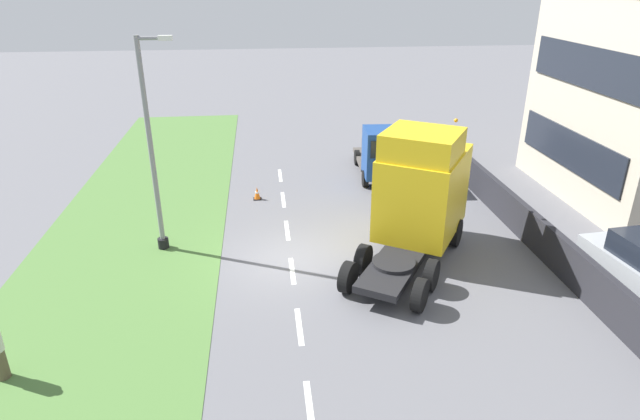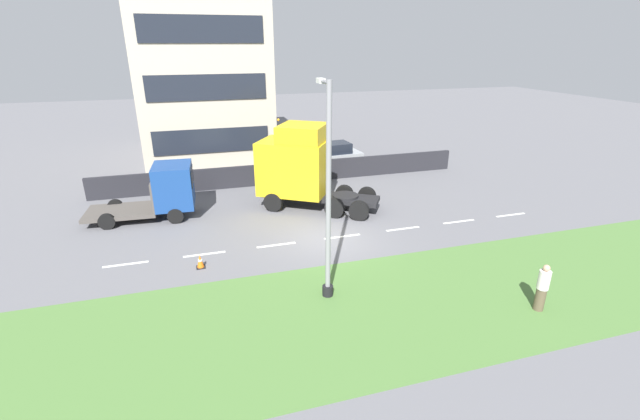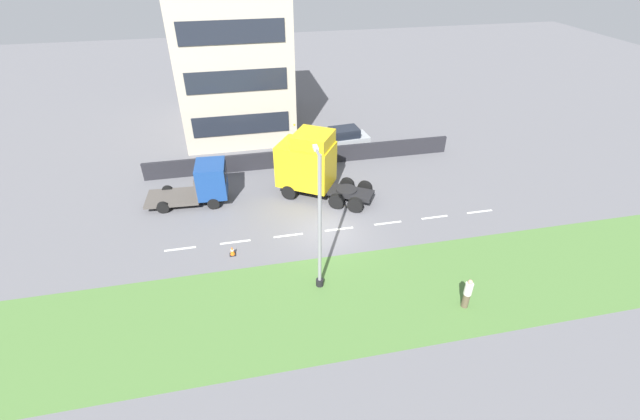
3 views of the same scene
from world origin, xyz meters
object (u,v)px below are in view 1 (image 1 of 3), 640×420
lorry_cab (420,193)px  flatbed_truck (387,154)px  lamp_post (154,160)px  traffic_cone_lead (257,193)px

lorry_cab → flatbed_truck: lorry_cab is taller
lorry_cab → lamp_post: 9.39m
lorry_cab → traffic_cone_lead: size_ratio=11.51×
flatbed_truck → lamp_post: lamp_post is taller
lamp_post → traffic_cone_lead: size_ratio=13.10×
lamp_post → traffic_cone_lead: 6.40m
flatbed_truck → lamp_post: (-9.68, -5.79, 1.97)m
lamp_post → traffic_cone_lead: (3.43, 4.38, -3.16)m
lamp_post → flatbed_truck: bearing=30.9°
flatbed_truck → traffic_cone_lead: flatbed_truck is taller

